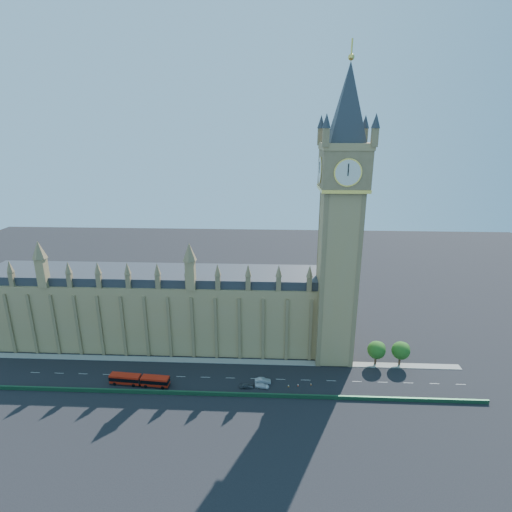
{
  "coord_description": "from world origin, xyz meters",
  "views": [
    {
      "loc": [
        17.28,
        -109.09,
        75.5
      ],
      "look_at": [
        11.73,
        10.0,
        37.82
      ],
      "focal_mm": 28.0,
      "sensor_mm": 36.0,
      "label": 1
    }
  ],
  "objects_px": {
    "red_bus": "(139,380)",
    "car_silver": "(263,381)",
    "car_grey": "(247,386)",
    "car_white": "(262,386)"
  },
  "relations": [
    {
      "from": "car_silver",
      "to": "red_bus",
      "type": "bearing_deg",
      "value": 93.46
    },
    {
      "from": "car_white",
      "to": "car_silver",
      "type": "bearing_deg",
      "value": 3.88
    },
    {
      "from": "red_bus",
      "to": "car_white",
      "type": "distance_m",
      "value": 38.02
    },
    {
      "from": "car_grey",
      "to": "car_silver",
      "type": "height_order",
      "value": "car_silver"
    },
    {
      "from": "red_bus",
      "to": "car_white",
      "type": "height_order",
      "value": "red_bus"
    },
    {
      "from": "car_grey",
      "to": "car_white",
      "type": "xyz_separation_m",
      "value": [
        4.77,
        0.36,
        -0.07
      ]
    },
    {
      "from": "car_silver",
      "to": "car_white",
      "type": "xyz_separation_m",
      "value": [
        -0.15,
        -2.28,
        -0.19
      ]
    },
    {
      "from": "red_bus",
      "to": "car_silver",
      "type": "relative_size",
      "value": 3.79
    },
    {
      "from": "car_grey",
      "to": "red_bus",
      "type": "bearing_deg",
      "value": 87.39
    },
    {
      "from": "car_silver",
      "to": "car_white",
      "type": "height_order",
      "value": "car_silver"
    }
  ]
}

